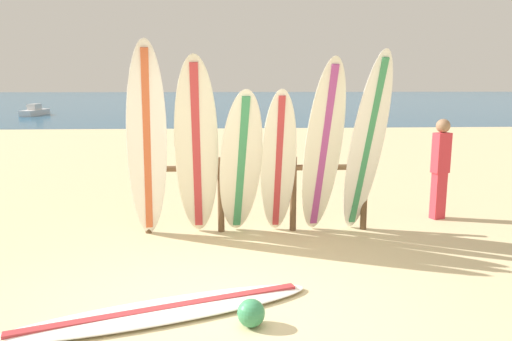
% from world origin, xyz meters
% --- Properties ---
extents(ground_plane, '(120.00, 120.00, 0.00)m').
position_xyz_m(ground_plane, '(0.00, 0.00, 0.00)').
color(ground_plane, beige).
extents(ocean_water, '(120.00, 80.00, 0.01)m').
position_xyz_m(ocean_water, '(0.00, 58.00, 0.00)').
color(ocean_water, '#1E5984').
rests_on(ocean_water, ground).
extents(surfboard_rack, '(3.13, 0.09, 1.05)m').
position_xyz_m(surfboard_rack, '(0.50, 2.61, 0.67)').
color(surfboard_rack, brown).
rests_on(surfboard_rack, ground).
extents(surfboard_leaning_far_left, '(0.65, 0.87, 2.59)m').
position_xyz_m(surfboard_leaning_far_left, '(-0.93, 2.24, 1.29)').
color(surfboard_leaning_far_left, white).
rests_on(surfboard_leaning_far_left, ground).
extents(surfboard_leaning_left, '(0.60, 0.88, 2.41)m').
position_xyz_m(surfboard_leaning_left, '(-0.31, 2.29, 1.21)').
color(surfboard_leaning_left, silver).
rests_on(surfboard_leaning_left, ground).
extents(surfboard_leaning_center_left, '(0.68, 0.97, 2.00)m').
position_xyz_m(surfboard_leaning_center_left, '(0.26, 2.30, 1.00)').
color(surfboard_leaning_center_left, white).
rests_on(surfboard_leaning_center_left, ground).
extents(surfboard_leaning_center, '(0.48, 0.77, 2.00)m').
position_xyz_m(surfboard_leaning_center, '(0.76, 2.35, 1.00)').
color(surfboard_leaning_center, white).
rests_on(surfboard_leaning_center, ground).
extents(surfboard_leaning_center_right, '(0.62, 0.92, 2.40)m').
position_xyz_m(surfboard_leaning_center_right, '(1.35, 2.30, 1.20)').
color(surfboard_leaning_center_right, white).
rests_on(surfboard_leaning_center_right, ground).
extents(surfboard_leaning_right, '(0.59, 1.04, 2.48)m').
position_xyz_m(surfboard_leaning_right, '(1.91, 2.26, 1.24)').
color(surfboard_leaning_right, white).
rests_on(surfboard_leaning_right, ground).
extents(surfboard_lying_on_sand, '(2.85, 1.39, 0.08)m').
position_xyz_m(surfboard_lying_on_sand, '(-0.50, 0.16, 0.04)').
color(surfboard_lying_on_sand, white).
rests_on(surfboard_lying_on_sand, ground).
extents(beachgoer_standing, '(0.28, 0.23, 1.53)m').
position_xyz_m(beachgoer_standing, '(3.30, 3.09, 0.84)').
color(beachgoer_standing, '#D8333F').
rests_on(beachgoer_standing, ground).
extents(small_boat_offshore, '(0.92, 2.78, 0.71)m').
position_xyz_m(small_boat_offshore, '(-11.98, 27.27, 0.26)').
color(small_boat_offshore, silver).
rests_on(small_boat_offshore, ocean_water).
extents(beach_ball, '(0.24, 0.24, 0.24)m').
position_xyz_m(beach_ball, '(0.28, -0.10, 0.12)').
color(beach_ball, '#388C59').
rests_on(beach_ball, ground).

